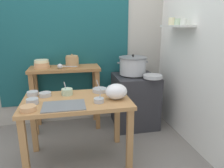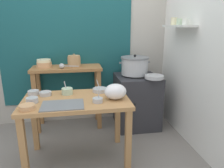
% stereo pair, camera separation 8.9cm
% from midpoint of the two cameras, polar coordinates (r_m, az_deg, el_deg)
% --- Properties ---
extents(ground_plane, '(9.00, 9.00, 0.00)m').
position_cam_midpoint_polar(ground_plane, '(2.56, -8.91, -19.24)').
color(ground_plane, gray).
extents(wall_back, '(4.40, 0.12, 2.60)m').
position_cam_midpoint_polar(wall_back, '(3.21, -9.53, 12.70)').
color(wall_back, '#B2ADA3').
rests_on(wall_back, ground).
extents(wall_right, '(0.30, 3.20, 2.60)m').
position_cam_midpoint_polar(wall_right, '(2.73, 20.84, 11.36)').
color(wall_right, white).
rests_on(wall_right, ground).
extents(prep_table, '(1.10, 0.66, 0.72)m').
position_cam_midpoint_polar(prep_table, '(2.26, -10.61, -6.76)').
color(prep_table, '#B27F4C').
rests_on(prep_table, ground).
extents(back_shelf_table, '(0.96, 0.40, 0.90)m').
position_cam_midpoint_polar(back_shelf_table, '(3.04, -13.35, 0.39)').
color(back_shelf_table, '#9E6B3D').
rests_on(back_shelf_table, ground).
extents(stove_block, '(0.60, 0.61, 0.78)m').
position_cam_midpoint_polar(stove_block, '(3.13, 5.41, -4.45)').
color(stove_block, '#2D2D33').
rests_on(stove_block, ground).
extents(steamer_pot, '(0.45, 0.40, 0.29)m').
position_cam_midpoint_polar(steamer_pot, '(3.00, 4.82, 5.04)').
color(steamer_pot, '#B7BABF').
rests_on(steamer_pot, stove_block).
extents(clay_pot, '(0.18, 0.18, 0.18)m').
position_cam_midpoint_polar(clay_pot, '(2.97, -11.65, 6.05)').
color(clay_pot, tan).
rests_on(clay_pot, back_shelf_table).
extents(bowl_stack_enamel, '(0.21, 0.21, 0.11)m').
position_cam_midpoint_polar(bowl_stack_enamel, '(3.03, -19.40, 5.16)').
color(bowl_stack_enamel, tan).
rests_on(bowl_stack_enamel, back_shelf_table).
extents(ladle, '(0.26, 0.10, 0.07)m').
position_cam_midpoint_polar(ladle, '(2.88, -14.67, 4.67)').
color(ladle, '#B7BABF').
rests_on(ladle, back_shelf_table).
extents(serving_tray, '(0.40, 0.28, 0.01)m').
position_cam_midpoint_polar(serving_tray, '(2.06, -14.18, -5.76)').
color(serving_tray, slate).
rests_on(serving_tray, prep_table).
extents(plastic_bag, '(0.23, 0.19, 0.16)m').
position_cam_midpoint_polar(plastic_bag, '(2.16, -0.04, -2.05)').
color(plastic_bag, white).
rests_on(plastic_bag, prep_table).
extents(wide_pan, '(0.25, 0.25, 0.04)m').
position_cam_midpoint_polar(wide_pan, '(2.83, 10.13, 2.03)').
color(wide_pan, '#B7BABF').
rests_on(wide_pan, stove_block).
extents(prep_bowl_0, '(0.17, 0.17, 0.15)m').
position_cam_midpoint_polar(prep_bowl_0, '(2.42, -4.43, -1.62)').
color(prep_bowl_0, '#B7BABF').
rests_on(prep_bowl_0, prep_table).
extents(prep_bowl_1, '(0.12, 0.12, 0.15)m').
position_cam_midpoint_polar(prep_bowl_1, '(2.36, -13.19, -2.01)').
color(prep_bowl_1, '#B7D1AD').
rests_on(prep_bowl_1, prep_table).
extents(prep_bowl_2, '(0.12, 0.12, 0.05)m').
position_cam_midpoint_polar(prep_bowl_2, '(2.46, -21.78, -2.38)').
color(prep_bowl_2, '#B7BABF').
rests_on(prep_bowl_2, prep_table).
extents(prep_bowl_3, '(0.12, 0.12, 0.05)m').
position_cam_midpoint_polar(prep_bowl_3, '(2.21, -21.96, -4.33)').
color(prep_bowl_3, '#B7BABF').
rests_on(prep_bowl_3, prep_table).
extents(prep_bowl_4, '(0.14, 0.14, 0.05)m').
position_cam_midpoint_polar(prep_bowl_4, '(2.05, -23.05, -6.11)').
color(prep_bowl_4, tan).
rests_on(prep_bowl_4, prep_table).
extents(prep_bowl_5, '(0.10, 0.10, 0.15)m').
position_cam_midpoint_polar(prep_bowl_5, '(2.09, -4.81, -4.37)').
color(prep_bowl_5, '#B7BABF').
rests_on(prep_bowl_5, prep_table).
extents(prep_bowl_6, '(0.13, 0.13, 0.04)m').
position_cam_midpoint_polar(prep_bowl_6, '(2.39, -18.77, -2.65)').
color(prep_bowl_6, '#B7BABF').
rests_on(prep_bowl_6, prep_table).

